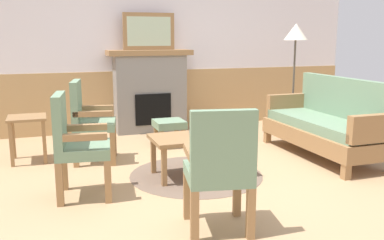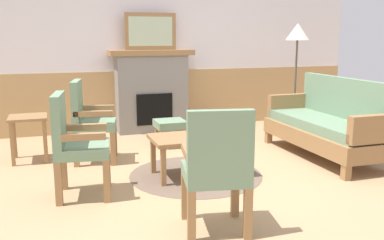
# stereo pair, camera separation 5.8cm
# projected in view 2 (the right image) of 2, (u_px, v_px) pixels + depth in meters

# --- Properties ---
(ground_plane) EXTENTS (14.00, 14.00, 0.00)m
(ground_plane) POSITION_uv_depth(u_px,v_px,m) (202.00, 175.00, 4.62)
(ground_plane) COLOR tan
(wall_back) EXTENTS (7.20, 0.14, 2.70)m
(wall_back) POSITION_uv_depth(u_px,v_px,m) (147.00, 47.00, 6.78)
(wall_back) COLOR white
(wall_back) RESTS_ON ground_plane
(fireplace) EXTENTS (1.30, 0.44, 1.28)m
(fireplace) POSITION_uv_depth(u_px,v_px,m) (152.00, 90.00, 6.68)
(fireplace) COLOR gray
(fireplace) RESTS_ON ground_plane
(framed_picture) EXTENTS (0.80, 0.04, 0.56)m
(framed_picture) POSITION_uv_depth(u_px,v_px,m) (151.00, 31.00, 6.50)
(framed_picture) COLOR olive
(framed_picture) RESTS_ON fireplace
(couch) EXTENTS (0.70, 1.80, 0.98)m
(couch) POSITION_uv_depth(u_px,v_px,m) (327.00, 125.00, 5.30)
(couch) COLOR olive
(couch) RESTS_ON ground_plane
(coffee_table) EXTENTS (0.96, 0.56, 0.44)m
(coffee_table) POSITION_uv_depth(u_px,v_px,m) (196.00, 141.00, 4.57)
(coffee_table) COLOR olive
(coffee_table) RESTS_ON ground_plane
(round_rug) EXTENTS (1.44, 1.44, 0.01)m
(round_rug) POSITION_uv_depth(u_px,v_px,m) (196.00, 175.00, 4.64)
(round_rug) COLOR brown
(round_rug) RESTS_ON ground_plane
(book_on_table) EXTENTS (0.27, 0.21, 0.03)m
(book_on_table) POSITION_uv_depth(u_px,v_px,m) (200.00, 133.00, 4.62)
(book_on_table) COLOR navy
(book_on_table) RESTS_ON coffee_table
(footstool) EXTENTS (0.40, 0.40, 0.36)m
(footstool) POSITION_uv_depth(u_px,v_px,m) (170.00, 126.00, 5.82)
(footstool) COLOR olive
(footstool) RESTS_ON ground_plane
(armchair_near_fireplace) EXTENTS (0.54, 0.54, 0.98)m
(armchair_near_fireplace) POSITION_uv_depth(u_px,v_px,m) (74.00, 141.00, 3.93)
(armchair_near_fireplace) COLOR olive
(armchair_near_fireplace) RESTS_ON ground_plane
(armchair_by_window_left) EXTENTS (0.56, 0.56, 0.98)m
(armchair_by_window_left) POSITION_uv_depth(u_px,v_px,m) (89.00, 117.00, 5.06)
(armchair_by_window_left) COLOR olive
(armchair_by_window_left) RESTS_ON ground_plane
(armchair_front_left) EXTENTS (0.56, 0.56, 0.98)m
(armchair_front_left) POSITION_uv_depth(u_px,v_px,m) (217.00, 165.00, 3.18)
(armchair_front_left) COLOR olive
(armchair_front_left) RESTS_ON ground_plane
(side_table) EXTENTS (0.44, 0.44, 0.55)m
(side_table) POSITION_uv_depth(u_px,v_px,m) (28.00, 125.00, 5.10)
(side_table) COLOR olive
(side_table) RESTS_ON ground_plane
(floor_lamp_by_couch) EXTENTS (0.36, 0.36, 1.68)m
(floor_lamp_by_couch) POSITION_uv_depth(u_px,v_px,m) (297.00, 39.00, 6.48)
(floor_lamp_by_couch) COLOR #332D28
(floor_lamp_by_couch) RESTS_ON ground_plane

